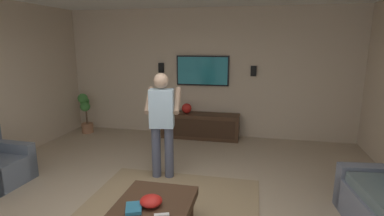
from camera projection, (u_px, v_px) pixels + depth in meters
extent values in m
cube|color=#C6B299|center=(207.00, 73.00, 6.63)|extent=(0.10, 6.62, 2.81)
cube|color=slate|center=(372.00, 187.00, 3.75)|extent=(0.27, 0.85, 0.58)
cube|color=slate|center=(12.00, 159.00, 4.70)|extent=(0.20, 0.81, 0.56)
cube|color=#422B1C|center=(153.00, 209.00, 3.15)|extent=(1.00, 0.80, 0.10)
cylinder|color=#422B1C|center=(191.00, 208.00, 3.53)|extent=(0.07, 0.07, 0.30)
cylinder|color=#422B1C|center=(140.00, 202.00, 3.66)|extent=(0.07, 0.07, 0.30)
cube|color=#422B1C|center=(200.00, 126.00, 6.58)|extent=(0.44, 1.70, 0.55)
cube|color=#352216|center=(198.00, 129.00, 6.36)|extent=(0.01, 1.56, 0.39)
cube|color=black|center=(203.00, 71.00, 6.55)|extent=(0.05, 1.17, 0.66)
cube|color=teal|center=(202.00, 71.00, 6.53)|extent=(0.01, 1.11, 0.60)
cylinder|color=#4C5166|center=(169.00, 152.00, 4.61)|extent=(0.14, 0.14, 0.82)
cylinder|color=#4C5166|center=(156.00, 152.00, 4.62)|extent=(0.14, 0.14, 0.82)
cube|color=silver|center=(162.00, 108.00, 4.46)|extent=(0.28, 0.39, 0.58)
sphere|color=tan|center=(161.00, 81.00, 4.37)|extent=(0.22, 0.22, 0.22)
cylinder|color=tan|center=(177.00, 100.00, 4.61)|extent=(0.49, 0.17, 0.37)
cylinder|color=tan|center=(149.00, 100.00, 4.63)|extent=(0.49, 0.17, 0.37)
cube|color=white|center=(165.00, 104.00, 4.84)|extent=(0.05, 0.06, 0.16)
cylinder|color=#9E6B4C|center=(88.00, 128.00, 7.00)|extent=(0.26, 0.26, 0.22)
cylinder|color=brown|center=(87.00, 116.00, 6.94)|extent=(0.04, 0.04, 0.36)
sphere|color=#3D7F38|center=(83.00, 98.00, 6.82)|extent=(0.23, 0.23, 0.23)
sphere|color=#3D7F38|center=(85.00, 107.00, 6.82)|extent=(0.23, 0.23, 0.23)
sphere|color=#3D7F38|center=(84.00, 101.00, 6.96)|extent=(0.22, 0.22, 0.22)
ellipsoid|color=red|center=(151.00, 201.00, 3.11)|extent=(0.24, 0.24, 0.11)
cube|color=white|center=(162.00, 215.00, 2.93)|extent=(0.09, 0.16, 0.02)
cube|color=teal|center=(134.00, 208.00, 3.04)|extent=(0.26, 0.23, 0.04)
sphere|color=red|center=(187.00, 108.00, 6.54)|extent=(0.22, 0.22, 0.22)
cube|color=black|center=(254.00, 71.00, 6.33)|extent=(0.06, 0.12, 0.22)
cube|color=black|center=(161.00, 68.00, 6.75)|extent=(0.06, 0.12, 0.22)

